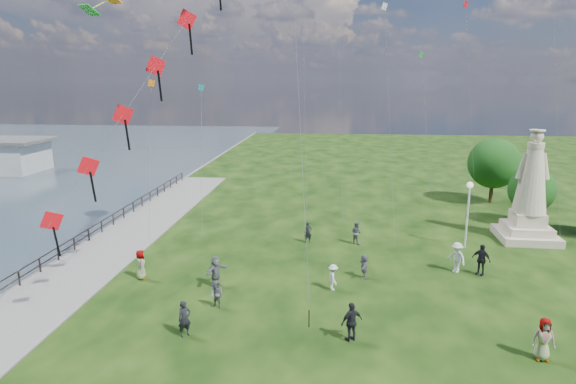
# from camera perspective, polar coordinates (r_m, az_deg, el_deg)

# --- Properties ---
(waterfront) EXTENTS (200.00, 200.00, 1.51)m
(waterfront) POSITION_cam_1_polar(r_m,az_deg,el_deg) (33.91, -24.80, -8.28)
(waterfront) COLOR #333F4D
(waterfront) RESTS_ON ground
(statue) EXTENTS (4.13, 4.13, 8.19)m
(statue) POSITION_cam_1_polar(r_m,az_deg,el_deg) (39.52, 26.73, -0.77)
(statue) COLOR #C1AE92
(statue) RESTS_ON ground
(lamppost) EXTENTS (0.44, 0.44, 4.76)m
(lamppost) POSITION_cam_1_polar(r_m,az_deg,el_deg) (35.79, 20.63, -0.96)
(lamppost) COLOR silver
(lamppost) RESTS_ON ground
(tree_row) EXTENTS (9.99, 14.72, 6.32)m
(tree_row) POSITION_cam_1_polar(r_m,az_deg,el_deg) (46.69, 26.41, 1.67)
(tree_row) COLOR #382314
(tree_row) RESTS_ON ground
(person_0) EXTENTS (0.75, 0.72, 1.73)m
(person_0) POSITION_cam_1_polar(r_m,az_deg,el_deg) (23.43, -12.17, -14.47)
(person_0) COLOR black
(person_0) RESTS_ON ground
(person_1) EXTENTS (0.85, 0.69, 1.51)m
(person_1) POSITION_cam_1_polar(r_m,az_deg,el_deg) (25.77, -8.46, -11.93)
(person_1) COLOR #595960
(person_1) RESTS_ON ground
(person_2) EXTENTS (0.75, 1.07, 1.50)m
(person_2) POSITION_cam_1_polar(r_m,az_deg,el_deg) (27.69, 5.37, -10.03)
(person_2) COLOR silver
(person_2) RESTS_ON ground
(person_3) EXTENTS (1.23, 1.05, 1.87)m
(person_3) POSITION_cam_1_polar(r_m,az_deg,el_deg) (22.71, 7.56, -15.00)
(person_3) COLOR black
(person_3) RESTS_ON ground
(person_4) EXTENTS (0.96, 0.63, 1.89)m
(person_4) POSITION_cam_1_polar(r_m,az_deg,el_deg) (23.78, 28.02, -15.16)
(person_4) COLOR #595960
(person_4) RESTS_ON ground
(person_5) EXTENTS (1.54, 1.80, 1.81)m
(person_5) POSITION_cam_1_polar(r_m,az_deg,el_deg) (28.27, -8.56, -9.28)
(person_5) COLOR #595960
(person_5) RESTS_ON ground
(person_6) EXTENTS (0.65, 0.52, 1.56)m
(person_6) POSITION_cam_1_polar(r_m,az_deg,el_deg) (35.22, 2.39, -4.81)
(person_6) COLOR black
(person_6) RESTS_ON ground
(person_7) EXTENTS (0.94, 0.91, 1.66)m
(person_7) POSITION_cam_1_polar(r_m,az_deg,el_deg) (35.32, 8.10, -4.79)
(person_7) COLOR #595960
(person_7) RESTS_ON ground
(person_8) EXTENTS (1.25, 1.37, 1.91)m
(person_8) POSITION_cam_1_polar(r_m,az_deg,el_deg) (31.66, 19.37, -7.32)
(person_8) COLOR silver
(person_8) RESTS_ON ground
(person_9) EXTENTS (1.25, 1.18, 1.95)m
(person_9) POSITION_cam_1_polar(r_m,az_deg,el_deg) (31.77, 21.91, -7.43)
(person_9) COLOR black
(person_9) RESTS_ON ground
(person_10) EXTENTS (0.90, 1.03, 1.80)m
(person_10) POSITION_cam_1_polar(r_m,az_deg,el_deg) (30.24, -17.06, -8.22)
(person_10) COLOR #595960
(person_10) RESTS_ON ground
(person_11) EXTENTS (0.61, 1.39, 1.49)m
(person_11) POSITION_cam_1_polar(r_m,az_deg,el_deg) (29.45, 9.01, -8.69)
(person_11) COLOR #595960
(person_11) RESTS_ON ground
(red_kite_train) EXTENTS (9.26, 9.35, 17.35)m
(red_kite_train) POSITION_cam_1_polar(r_m,az_deg,el_deg) (24.62, -17.49, 10.55)
(red_kite_train) COLOR black
(red_kite_train) RESTS_ON ground
(small_kites) EXTENTS (30.74, 18.04, 26.20)m
(small_kites) POSITION_cam_1_polar(r_m,az_deg,el_deg) (41.50, 8.36, 16.86)
(small_kites) COLOR #167A89
(small_kites) RESTS_ON ground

